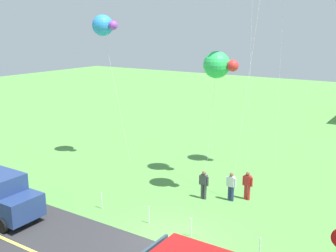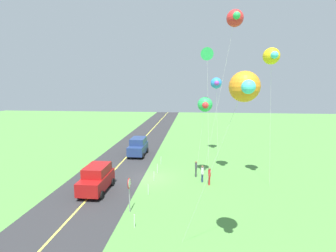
{
  "view_description": "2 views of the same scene",
  "coord_description": "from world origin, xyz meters",
  "px_view_note": "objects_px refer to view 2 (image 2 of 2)",
  "views": [
    {
      "loc": [
        8.93,
        -13.76,
        9.11
      ],
      "look_at": [
        -0.71,
        0.95,
        4.86
      ],
      "focal_mm": 43.8,
      "sensor_mm": 36.0,
      "label": 1
    },
    {
      "loc": [
        24.59,
        4.43,
        9.18
      ],
      "look_at": [
        -0.68,
        1.91,
        5.09
      ],
      "focal_mm": 28.4,
      "sensor_mm": 36.0,
      "label": 2
    }
  ],
  "objects_px": {
    "person_adult_near": "(196,168)",
    "kite_red_low": "(205,104)",
    "car_parked_west_near": "(138,146)",
    "person_child_watcher": "(209,176)",
    "kite_orange_near": "(216,83)",
    "car_suv_foreground": "(97,178)",
    "kite_yellow_high": "(207,54)",
    "kite_green_far": "(272,56)",
    "kite_blue_mid": "(235,18)",
    "person_adult_companion": "(202,173)",
    "stop_sign": "(129,188)",
    "kite_pink_drift": "(245,87)"
  },
  "relations": [
    {
      "from": "car_suv_foreground",
      "to": "kite_red_low",
      "type": "relative_size",
      "value": 0.56
    },
    {
      "from": "kite_red_low",
      "to": "person_child_watcher",
      "type": "bearing_deg",
      "value": 15.02
    },
    {
      "from": "car_parked_west_near",
      "to": "kite_green_far",
      "type": "xyz_separation_m",
      "value": [
        9.16,
        13.52,
        10.29
      ]
    },
    {
      "from": "car_parked_west_near",
      "to": "person_child_watcher",
      "type": "relative_size",
      "value": 2.75
    },
    {
      "from": "kite_pink_drift",
      "to": "kite_blue_mid",
      "type": "bearing_deg",
      "value": 174.88
    },
    {
      "from": "car_parked_west_near",
      "to": "kite_yellow_high",
      "type": "distance_m",
      "value": 16.2
    },
    {
      "from": "person_adult_near",
      "to": "kite_yellow_high",
      "type": "height_order",
      "value": "kite_yellow_high"
    },
    {
      "from": "person_adult_near",
      "to": "kite_green_far",
      "type": "bearing_deg",
      "value": -148.02
    },
    {
      "from": "car_parked_west_near",
      "to": "kite_orange_near",
      "type": "bearing_deg",
      "value": 99.57
    },
    {
      "from": "kite_yellow_high",
      "to": "kite_green_far",
      "type": "relative_size",
      "value": 1.01
    },
    {
      "from": "kite_blue_mid",
      "to": "kite_orange_near",
      "type": "relative_size",
      "value": 1.53
    },
    {
      "from": "car_suv_foreground",
      "to": "kite_orange_near",
      "type": "distance_m",
      "value": 19.13
    },
    {
      "from": "kite_orange_near",
      "to": "person_child_watcher",
      "type": "bearing_deg",
      "value": -6.44
    },
    {
      "from": "kite_green_far",
      "to": "kite_yellow_high",
      "type": "bearing_deg",
      "value": -88.54
    },
    {
      "from": "person_child_watcher",
      "to": "kite_orange_near",
      "type": "relative_size",
      "value": 0.16
    },
    {
      "from": "person_adult_near",
      "to": "kite_red_low",
      "type": "distance_m",
      "value": 6.4
    },
    {
      "from": "kite_orange_near",
      "to": "kite_red_low",
      "type": "bearing_deg",
      "value": -10.44
    },
    {
      "from": "car_parked_west_near",
      "to": "kite_blue_mid",
      "type": "distance_m",
      "value": 19.31
    },
    {
      "from": "car_suv_foreground",
      "to": "kite_yellow_high",
      "type": "distance_m",
      "value": 14.18
    },
    {
      "from": "car_parked_west_near",
      "to": "person_adult_near",
      "type": "distance_m",
      "value": 10.43
    },
    {
      "from": "car_parked_west_near",
      "to": "person_child_watcher",
      "type": "xyz_separation_m",
      "value": [
        9.36,
        8.61,
        -0.29
      ]
    },
    {
      "from": "kite_blue_mid",
      "to": "kite_green_far",
      "type": "relative_size",
      "value": 1.25
    },
    {
      "from": "person_adult_companion",
      "to": "person_child_watcher",
      "type": "xyz_separation_m",
      "value": [
        0.67,
        0.62,
        0.0
      ]
    },
    {
      "from": "stop_sign",
      "to": "kite_red_low",
      "type": "xyz_separation_m",
      "value": [
        -7.57,
        5.52,
        5.41
      ]
    },
    {
      "from": "kite_red_low",
      "to": "kite_blue_mid",
      "type": "bearing_deg",
      "value": 52.17
    },
    {
      "from": "person_adult_near",
      "to": "kite_green_far",
      "type": "relative_size",
      "value": 0.13
    },
    {
      "from": "person_child_watcher",
      "to": "car_parked_west_near",
      "type": "bearing_deg",
      "value": 170.53
    },
    {
      "from": "person_adult_near",
      "to": "kite_orange_near",
      "type": "xyz_separation_m",
      "value": [
        -9.0,
        2.45,
        8.35
      ]
    },
    {
      "from": "person_adult_near",
      "to": "person_adult_companion",
      "type": "xyz_separation_m",
      "value": [
        1.34,
        0.59,
        0.0
      ]
    },
    {
      "from": "kite_blue_mid",
      "to": "kite_yellow_high",
      "type": "relative_size",
      "value": 1.24
    },
    {
      "from": "stop_sign",
      "to": "kite_blue_mid",
      "type": "distance_m",
      "value": 15.97
    },
    {
      "from": "person_child_watcher",
      "to": "kite_green_far",
      "type": "height_order",
      "value": "kite_green_far"
    },
    {
      "from": "car_suv_foreground",
      "to": "kite_red_low",
      "type": "height_order",
      "value": "kite_red_low"
    },
    {
      "from": "person_child_watcher",
      "to": "kite_red_low",
      "type": "bearing_deg",
      "value": 142.93
    },
    {
      "from": "car_suv_foreground",
      "to": "person_adult_near",
      "type": "xyz_separation_m",
      "value": [
        -4.46,
        8.49,
        -0.29
      ]
    },
    {
      "from": "car_suv_foreground",
      "to": "kite_pink_drift",
      "type": "distance_m",
      "value": 15.72
    },
    {
      "from": "person_child_watcher",
      "to": "kite_orange_near",
      "type": "bearing_deg",
      "value": 121.48
    },
    {
      "from": "person_adult_near",
      "to": "kite_yellow_high",
      "type": "bearing_deg",
      "value": 159.77
    },
    {
      "from": "person_adult_companion",
      "to": "kite_pink_drift",
      "type": "distance_m",
      "value": 14.43
    },
    {
      "from": "person_adult_companion",
      "to": "kite_blue_mid",
      "type": "relative_size",
      "value": 0.11
    },
    {
      "from": "car_parked_west_near",
      "to": "person_adult_companion",
      "type": "bearing_deg",
      "value": 42.6
    },
    {
      "from": "kite_blue_mid",
      "to": "kite_orange_near",
      "type": "xyz_separation_m",
      "value": [
        -11.01,
        -0.52,
        -5.28
      ]
    },
    {
      "from": "person_adult_near",
      "to": "person_child_watcher",
      "type": "height_order",
      "value": "same"
    },
    {
      "from": "person_adult_companion",
      "to": "kite_green_far",
      "type": "height_order",
      "value": "kite_green_far"
    },
    {
      "from": "kite_pink_drift",
      "to": "kite_orange_near",
      "type": "distance_m",
      "value": 22.17
    },
    {
      "from": "car_suv_foreground",
      "to": "kite_blue_mid",
      "type": "distance_m",
      "value": 17.76
    },
    {
      "from": "person_child_watcher",
      "to": "kite_blue_mid",
      "type": "height_order",
      "value": "kite_blue_mid"
    },
    {
      "from": "car_parked_west_near",
      "to": "person_adult_near",
      "type": "relative_size",
      "value": 2.75
    },
    {
      "from": "car_suv_foreground",
      "to": "car_parked_west_near",
      "type": "height_order",
      "value": "same"
    },
    {
      "from": "person_adult_near",
      "to": "kite_pink_drift",
      "type": "xyz_separation_m",
      "value": [
        13.16,
        1.97,
        8.17
      ]
    }
  ]
}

